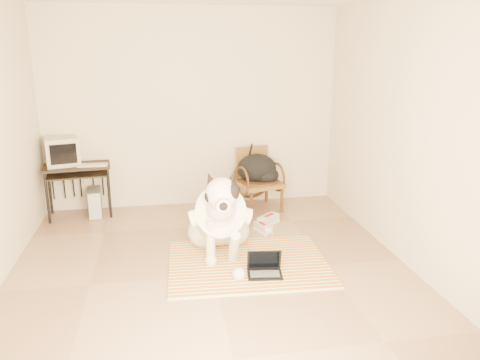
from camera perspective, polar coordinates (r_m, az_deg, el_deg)
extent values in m
plane|color=#8D6F56|center=(4.73, -3.36, -11.46)|extent=(4.50, 4.50, 0.00)
plane|color=beige|center=(6.49, -5.87, 8.57)|extent=(4.50, 0.00, 4.50)
plane|color=beige|center=(2.14, 3.06, -6.76)|extent=(4.50, 0.00, 4.50)
plane|color=beige|center=(4.91, 20.33, 5.28)|extent=(0.00, 4.50, 4.50)
cube|color=#E95E0D|center=(4.49, 1.94, -12.94)|extent=(1.64, 0.33, 0.02)
cube|color=#32642E|center=(4.70, 1.46, -11.48)|extent=(1.64, 0.33, 0.02)
cube|color=#5E386E|center=(4.92, 1.02, -10.16)|extent=(1.64, 0.33, 0.02)
cube|color=#AFB941|center=(5.14, 0.63, -8.94)|extent=(1.64, 0.33, 0.02)
cube|color=beige|center=(5.37, 0.27, -7.83)|extent=(1.64, 0.33, 0.02)
sphere|color=silver|center=(5.29, -4.46, -6.34)|extent=(0.35, 0.35, 0.35)
sphere|color=silver|center=(5.30, -0.77, -6.20)|extent=(0.35, 0.35, 0.35)
ellipsoid|color=silver|center=(5.27, -2.60, -6.05)|extent=(0.44, 0.40, 0.36)
ellipsoid|color=silver|center=(4.98, -2.48, -4.39)|extent=(0.49, 0.83, 0.76)
cylinder|color=white|center=(5.00, -2.49, -4.34)|extent=(0.57, 0.72, 0.70)
sphere|color=silver|center=(4.71, -2.32, -3.41)|extent=(0.30, 0.30, 0.30)
sphere|color=silver|center=(4.55, -2.25, -1.70)|extent=(0.33, 0.33, 0.33)
ellipsoid|color=black|center=(4.55, -1.63, -1.42)|extent=(0.25, 0.28, 0.24)
cylinder|color=silver|center=(4.43, -2.12, -2.86)|extent=(0.15, 0.18, 0.14)
sphere|color=black|center=(4.34, -2.03, -3.25)|extent=(0.08, 0.08, 0.08)
cone|color=black|center=(4.57, -3.66, 0.05)|extent=(0.16, 0.17, 0.20)
cone|color=black|center=(4.59, -1.01, 0.13)|extent=(0.16, 0.17, 0.20)
torus|color=white|center=(4.68, -2.31, -2.84)|extent=(0.29, 0.17, 0.26)
cylinder|color=silver|center=(4.83, -3.62, -7.48)|extent=(0.11, 0.15, 0.49)
cylinder|color=silver|center=(4.72, -0.76, -8.37)|extent=(0.12, 0.44, 0.50)
sphere|color=silver|center=(4.88, -3.56, -9.81)|extent=(0.12, 0.12, 0.12)
sphere|color=silver|center=(4.60, -0.12, -11.44)|extent=(0.13, 0.13, 0.13)
cone|color=black|center=(5.61, -2.99, -6.28)|extent=(0.21, 0.49, 0.12)
cube|color=black|center=(4.68, 3.03, -11.40)|extent=(0.37, 0.28, 0.02)
cube|color=#4D4D4F|center=(4.66, 3.04, -11.35)|extent=(0.30, 0.18, 0.00)
cube|color=black|center=(4.70, 2.96, -9.67)|extent=(0.34, 0.13, 0.22)
cube|color=black|center=(4.69, 2.97, -9.68)|extent=(0.30, 0.10, 0.19)
cube|color=black|center=(6.44, -19.28, 1.60)|extent=(0.88, 0.56, 0.03)
cube|color=black|center=(6.42, -19.25, 0.58)|extent=(0.78, 0.45, 0.02)
cylinder|color=black|center=(6.37, -22.44, -2.11)|extent=(0.03, 0.03, 0.66)
cylinder|color=black|center=(6.74, -22.16, -1.12)|extent=(0.03, 0.03, 0.66)
cylinder|color=black|center=(6.33, -15.64, -1.58)|extent=(0.03, 0.03, 0.66)
cylinder|color=black|center=(6.70, -15.73, -0.62)|extent=(0.03, 0.03, 0.66)
cube|color=tan|center=(6.48, -20.88, 3.31)|extent=(0.49, 0.48, 0.36)
cube|color=black|center=(6.29, -20.72, 2.97)|extent=(0.31, 0.10, 0.26)
cube|color=tan|center=(6.32, -17.54, 1.74)|extent=(0.38, 0.15, 0.02)
cube|color=#4D4D4F|center=(6.52, -17.25, -2.61)|extent=(0.20, 0.39, 0.36)
cube|color=#B0B0B5|center=(6.33, -17.28, -3.14)|extent=(0.15, 0.03, 0.34)
cube|color=brown|center=(6.40, 2.38, -0.43)|extent=(0.67, 0.65, 0.06)
cylinder|color=#311C0D|center=(6.39, 2.39, -0.11)|extent=(0.51, 0.51, 0.04)
cube|color=brown|center=(6.55, 1.45, 2.28)|extent=(0.47, 0.15, 0.42)
cylinder|color=#311C0D|center=(6.17, 1.39, -3.01)|extent=(0.04, 0.04, 0.34)
cylinder|color=#311C0D|center=(6.56, -0.31, -1.82)|extent=(0.04, 0.04, 0.34)
cylinder|color=#311C0D|center=(6.37, 5.12, -2.45)|extent=(0.04, 0.04, 0.34)
cylinder|color=#311C0D|center=(6.75, 3.24, -1.34)|extent=(0.04, 0.04, 0.34)
ellipsoid|color=black|center=(6.37, 2.08, 1.45)|extent=(0.53, 0.44, 0.39)
ellipsoid|color=black|center=(6.33, 3.27, 0.60)|extent=(0.33, 0.27, 0.23)
cube|color=silver|center=(5.75, 2.80, -6.15)|extent=(0.20, 0.30, 0.03)
cube|color=#9B9BA0|center=(5.74, 2.80, -5.79)|extent=(0.19, 0.29, 0.09)
cube|color=maroon|center=(5.72, 2.81, -5.44)|extent=(0.09, 0.15, 0.02)
cube|color=silver|center=(5.99, 3.44, -5.22)|extent=(0.33, 0.31, 0.03)
cube|color=#9B9BA0|center=(5.97, 3.45, -4.82)|extent=(0.32, 0.30, 0.10)
cube|color=maroon|center=(5.96, 3.46, -4.42)|extent=(0.16, 0.15, 0.02)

